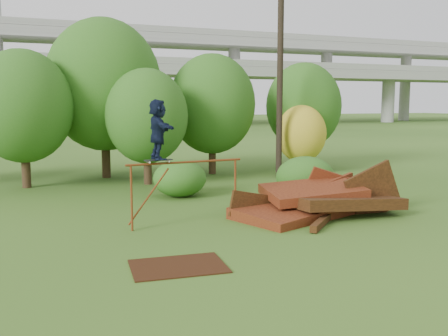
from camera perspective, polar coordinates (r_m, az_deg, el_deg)
name	(u,v)px	position (r m, az deg, el deg)	size (l,w,h in m)	color
ground	(280,236)	(13.37, 6.47, -7.69)	(240.00, 240.00, 0.00)	#2D5116
scrap_pile	(317,202)	(15.90, 10.58, -3.83)	(5.73, 3.73, 2.08)	#3E140B
grind_rail	(186,177)	(14.21, -4.40, -1.07)	(3.46, 0.29, 1.85)	brown
skateboard	(158,160)	(13.87, -7.51, 0.89)	(0.79, 0.26, 0.08)	black
skater	(158,130)	(13.80, -7.57, 4.38)	(1.54, 0.49, 1.66)	black
flat_plate	(178,266)	(10.92, -5.27, -11.11)	(2.00, 1.43, 0.03)	black
tree_0	(23,106)	(21.89, -22.01, 6.55)	(4.00, 4.00, 5.64)	black
tree_1	(104,85)	(23.80, -13.58, 9.21)	(5.26, 5.26, 7.32)	black
tree_2	(147,116)	(21.45, -8.83, 5.87)	(3.50, 3.50, 4.94)	black
tree_3	(212,104)	(24.39, -1.37, 7.31)	(4.21, 4.21, 5.84)	black
tree_4	(301,134)	(24.78, 8.83, 3.87)	(2.44, 2.44, 3.37)	black
tree_5	(304,106)	(26.92, 9.08, 6.98)	(3.97, 3.97, 5.58)	black
shrub_left	(180,178)	(18.62, -5.07, -1.19)	(1.99, 1.84, 1.38)	#215717
shrub_right	(305,177)	(18.48, 9.27, -1.06)	(2.18, 2.00, 1.55)	#215717
utility_pole	(280,75)	(23.35, 6.42, 10.51)	(1.40, 0.28, 9.32)	black
freeway_overpass	(66,53)	(74.81, -17.66, 12.40)	(160.00, 15.00, 13.70)	gray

